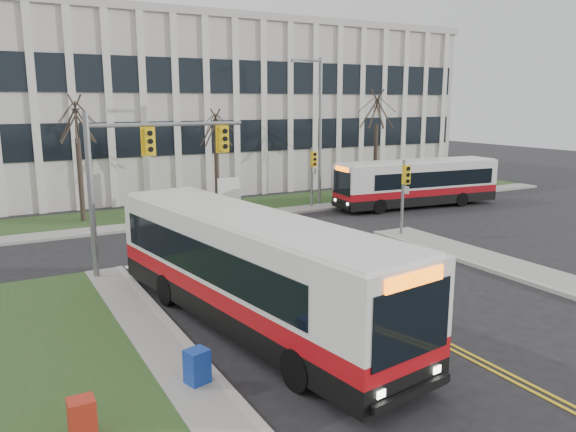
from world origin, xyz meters
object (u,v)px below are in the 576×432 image
at_px(streetlight, 318,124).
at_px(newspaper_box_red, 82,422).
at_px(newspaper_box_blue, 197,369).
at_px(directory_sign, 229,191).
at_px(bus_main, 249,272).
at_px(bus_cross, 417,184).

relative_size(streetlight, newspaper_box_red, 9.68).
bearing_deg(streetlight, newspaper_box_blue, -128.59).
height_order(streetlight, directory_sign, streetlight).
distance_m(streetlight, bus_main, 20.24).
relative_size(streetlight, bus_cross, 0.85).
relative_size(bus_main, newspaper_box_red, 12.95).
height_order(bus_cross, newspaper_box_red, bus_cross).
xyz_separation_m(directory_sign, bus_main, (-6.65, -17.07, 0.47)).
height_order(directory_sign, bus_cross, bus_cross).
height_order(streetlight, newspaper_box_red, streetlight).
bearing_deg(bus_main, newspaper_box_red, -152.48).
distance_m(directory_sign, newspaper_box_blue, 21.96).
xyz_separation_m(directory_sign, newspaper_box_red, (-12.00, -20.89, -0.70)).
height_order(bus_main, newspaper_box_red, bus_main).
distance_m(directory_sign, bus_main, 18.33).
bearing_deg(directory_sign, newspaper_box_red, -119.88).
height_order(directory_sign, bus_main, bus_main).
distance_m(bus_main, newspaper_box_red, 6.68).
distance_m(bus_main, bus_cross, 21.34).
xyz_separation_m(streetlight, newspaper_box_blue, (-14.83, -18.58, -4.72)).
relative_size(streetlight, newspaper_box_blue, 9.68).
distance_m(streetlight, newspaper_box_blue, 24.24).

